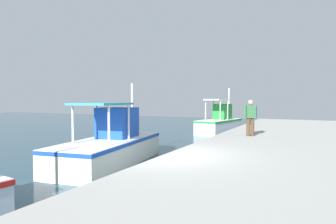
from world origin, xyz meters
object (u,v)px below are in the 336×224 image
(fishing_boat_third, at_px, (110,145))
(mooring_bollard_second, at_px, (251,122))
(fishing_boat_fourth, at_px, (220,123))
(fisherman_standing, at_px, (250,116))

(fishing_boat_third, xyz_separation_m, mooring_bollard_second, (10.42, -3.35, 0.28))
(fishing_boat_fourth, bearing_deg, fisherman_standing, -154.37)
(fishing_boat_third, bearing_deg, fishing_boat_fourth, -4.48)
(fishing_boat_fourth, relative_size, fisherman_standing, 2.95)
(fishing_boat_third, height_order, mooring_bollard_second, fishing_boat_third)
(fishing_boat_fourth, relative_size, mooring_bollard_second, 12.82)
(fishing_boat_third, distance_m, mooring_bollard_second, 10.95)
(fisherman_standing, relative_size, mooring_bollard_second, 4.35)
(fishing_boat_fourth, height_order, mooring_bollard_second, fishing_boat_fourth)
(fishing_boat_third, distance_m, fishing_boat_fourth, 11.67)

